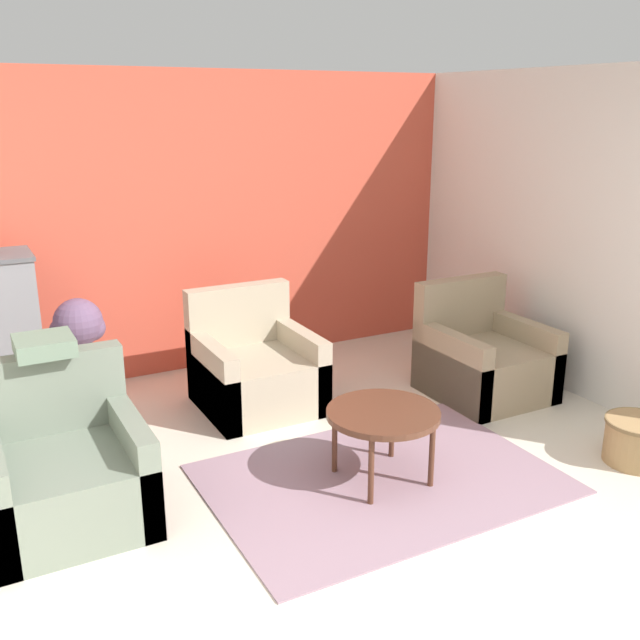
{
  "coord_description": "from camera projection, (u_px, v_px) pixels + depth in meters",
  "views": [
    {
      "loc": [
        -2.14,
        -2.16,
        2.28
      ],
      "look_at": [
        0.0,
        1.85,
        0.9
      ],
      "focal_mm": 40.0,
      "sensor_mm": 36.0,
      "label": 1
    }
  ],
  "objects": [
    {
      "name": "potted_plant",
      "position": [
        79.0,
        339.0,
        5.5
      ],
      "size": [
        0.41,
        0.37,
        0.86
      ],
      "color": "beige",
      "rests_on": "ground_plane"
    },
    {
      "name": "birdcage",
      "position": [
        5.0,
        340.0,
        5.18
      ],
      "size": [
        0.5,
        0.5,
        1.27
      ],
      "color": "#555559",
      "rests_on": "ground_plane"
    },
    {
      "name": "armchair_left",
      "position": [
        66.0,
        474.0,
        4.01
      ],
      "size": [
        0.85,
        0.87,
        0.9
      ],
      "color": "slate",
      "rests_on": "ground_plane"
    },
    {
      "name": "wall_back_accent",
      "position": [
        219.0,
        223.0,
        6.23
      ],
      "size": [
        4.62,
        0.06,
        2.56
      ],
      "color": "#C64C38",
      "rests_on": "ground_plane"
    },
    {
      "name": "area_rug",
      "position": [
        381.0,
        479.0,
        4.5
      ],
      "size": [
        2.15,
        1.52,
        0.01
      ],
      "color": "gray",
      "rests_on": "ground_plane"
    },
    {
      "name": "throw_pillow",
      "position": [
        44.0,
        345.0,
        4.08
      ],
      "size": [
        0.32,
        0.32,
        0.1
      ],
      "color": "slate",
      "rests_on": "armchair_left"
    },
    {
      "name": "ground_plane",
      "position": [
        500.0,
        595.0,
        3.45
      ],
      "size": [
        20.0,
        20.0,
        0.0
      ],
      "primitive_type": "plane",
      "color": "beige",
      "rests_on": "ground"
    },
    {
      "name": "coffee_table",
      "position": [
        383.0,
        417.0,
        4.38
      ],
      "size": [
        0.7,
        0.7,
        0.48
      ],
      "color": "#512D1E",
      "rests_on": "ground_plane"
    },
    {
      "name": "armchair_middle",
      "position": [
        255.0,
        371.0,
        5.54
      ],
      "size": [
        0.85,
        0.87,
        0.9
      ],
      "color": "tan",
      "rests_on": "ground_plane"
    },
    {
      "name": "armchair_right",
      "position": [
        483.0,
        361.0,
        5.77
      ],
      "size": [
        0.85,
        0.87,
        0.9
      ],
      "color": "#9E896B",
      "rests_on": "ground_plane"
    },
    {
      "name": "wall_right",
      "position": [
        572.0,
        235.0,
        5.67
      ],
      "size": [
        0.06,
        3.7,
        2.56
      ],
      "color": "silver",
      "rests_on": "ground_plane"
    },
    {
      "name": "wicker_basket",
      "position": [
        638.0,
        440.0,
        4.69
      ],
      "size": [
        0.44,
        0.44,
        0.3
      ],
      "color": "#A37F51",
      "rests_on": "ground_plane"
    }
  ]
}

